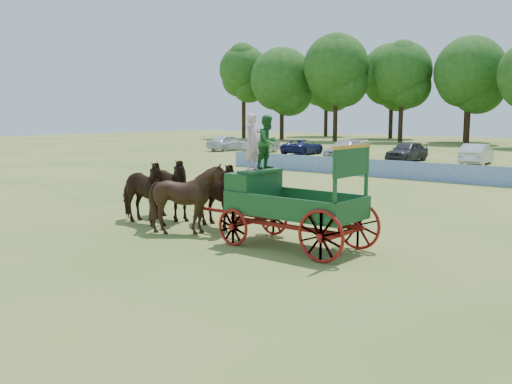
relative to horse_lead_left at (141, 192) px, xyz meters
name	(u,v)px	position (x,y,z in m)	size (l,w,h in m)	color
ground	(193,229)	(2.00, 0.51, -1.13)	(160.00, 160.00, 0.00)	#A39049
horse_lead_left	(141,192)	(0.00, 0.00, 0.00)	(1.22, 2.67, 2.25)	black
horse_lead_right	(165,189)	(0.00, 1.10, 0.00)	(1.22, 2.67, 2.25)	black
horse_wheel_left	(189,199)	(2.40, 0.00, 0.00)	(1.82, 2.05, 2.26)	black
horse_wheel_right	(214,195)	(2.40, 1.10, 0.00)	(1.22, 2.67, 2.25)	black
farm_dray	(274,187)	(5.35, 0.58, 0.55)	(6.00, 2.00, 3.80)	maroon
sponsor_banner	(403,170)	(1.00, 18.51, -0.60)	(26.00, 0.08, 1.05)	#1C3D9C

